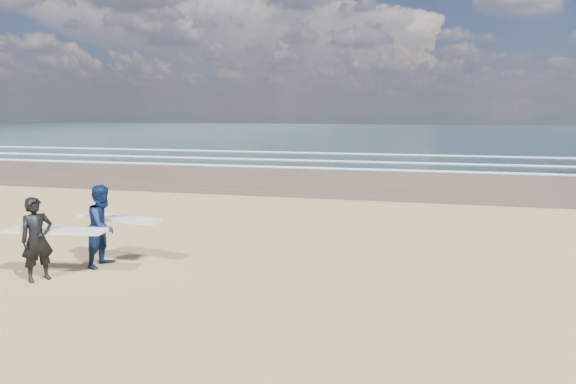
# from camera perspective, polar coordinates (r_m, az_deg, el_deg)

# --- Properties ---
(ocean) EXTENTS (220.00, 100.00, 0.02)m
(ocean) POSITION_cam_1_polar(r_m,az_deg,el_deg) (81.85, 23.21, 5.85)
(ocean) COLOR #172C33
(ocean) RESTS_ON ground
(surfer_near) EXTENTS (2.25, 1.16, 1.83)m
(surfer_near) POSITION_cam_1_polar(r_m,az_deg,el_deg) (12.31, -25.90, -4.63)
(surfer_near) COLOR black
(surfer_near) RESTS_ON ground
(surfer_far) EXTENTS (2.26, 1.29, 1.93)m
(surfer_far) POSITION_cam_1_polar(r_m,az_deg,el_deg) (12.86, -19.71, -3.48)
(surfer_far) COLOR #0C1E48
(surfer_far) RESTS_ON ground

